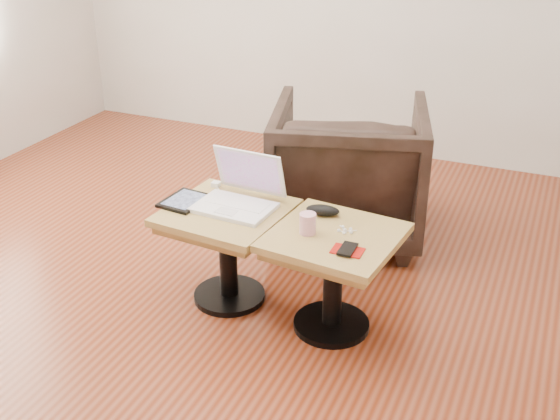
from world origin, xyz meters
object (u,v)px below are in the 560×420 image
at_px(side_table_left, 227,233).
at_px(striped_cup, 308,223).
at_px(armchair, 348,170).
at_px(side_table_right, 334,258).
at_px(laptop, 239,196).

distance_m(side_table_left, striped_cup, 0.47).
relative_size(side_table_left, striped_cup, 6.23).
relative_size(striped_cup, armchair, 0.11).
height_order(side_table_right, laptop, laptop).
xyz_separation_m(striped_cup, armchair, (-0.13, 0.97, -0.15)).
height_order(side_table_left, side_table_right, same).
bearing_deg(side_table_right, laptop, 175.34).
relative_size(side_table_right, laptop, 1.57).
height_order(side_table_left, laptop, laptop).
xyz_separation_m(side_table_left, laptop, (0.04, 0.07, 0.17)).
bearing_deg(side_table_left, laptop, 65.85).
distance_m(side_table_left, laptop, 0.19).
bearing_deg(side_table_left, side_table_right, 1.78).
bearing_deg(armchair, laptop, 56.29).
bearing_deg(side_table_left, striped_cup, -4.04).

